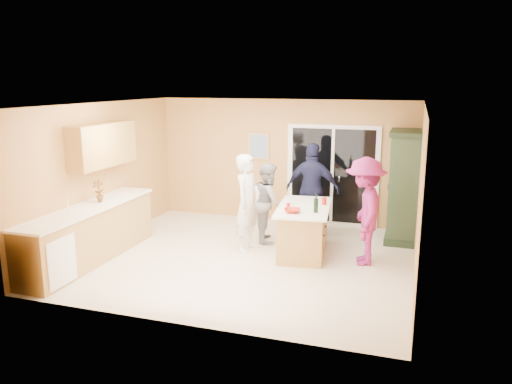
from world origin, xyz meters
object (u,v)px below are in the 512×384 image
(woman_white, at_px, (248,203))
(woman_magenta, at_px, (365,211))
(woman_navy, at_px, (313,190))
(woman_grey, at_px, (269,202))
(green_hutch, at_px, (404,187))
(kitchen_island, at_px, (303,231))

(woman_white, distance_m, woman_magenta, 2.03)
(woman_navy, distance_m, woman_magenta, 1.72)
(woman_grey, xyz_separation_m, woman_magenta, (1.83, -0.69, 0.15))
(green_hutch, distance_m, woman_magenta, 1.63)
(kitchen_island, xyz_separation_m, woman_grey, (-0.79, 0.53, 0.34))
(green_hutch, distance_m, woman_white, 2.99)
(woman_navy, height_order, woman_magenta, woman_navy)
(green_hutch, xyz_separation_m, woman_navy, (-1.69, -0.22, -0.11))
(woman_grey, bearing_deg, woman_magenta, -129.79)
(woman_white, height_order, woman_grey, woman_white)
(woman_white, height_order, woman_navy, woman_navy)
(green_hutch, bearing_deg, woman_white, -150.42)
(woman_navy, bearing_deg, kitchen_island, 98.48)
(woman_magenta, bearing_deg, kitchen_island, -107.63)
(woman_grey, xyz_separation_m, woman_navy, (0.71, 0.61, 0.17))
(kitchen_island, relative_size, woman_grey, 1.15)
(green_hutch, height_order, woman_grey, green_hutch)
(green_hutch, relative_size, woman_magenta, 1.17)
(woman_navy, bearing_deg, green_hutch, -167.89)
(kitchen_island, bearing_deg, woman_white, -179.62)
(woman_white, height_order, woman_magenta, woman_magenta)
(woman_magenta, bearing_deg, woman_grey, -119.32)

